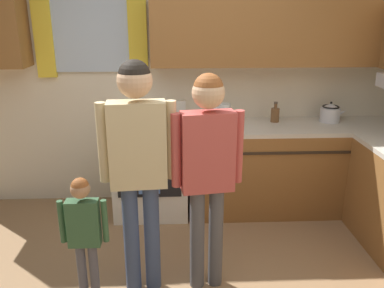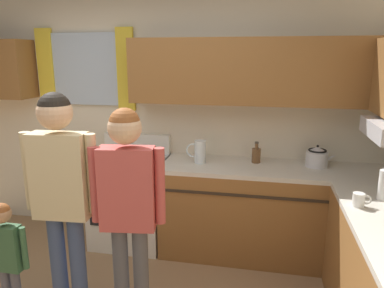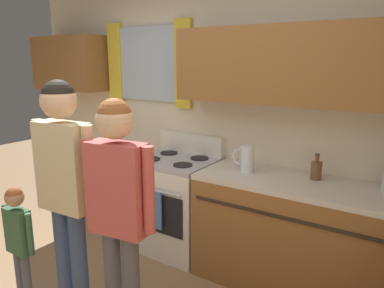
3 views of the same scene
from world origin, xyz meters
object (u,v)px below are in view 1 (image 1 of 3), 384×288
at_px(adult_holding_child, 138,154).
at_px(adult_in_plaid, 207,160).
at_px(stove_oven, 151,168).
at_px(water_pitcher, 224,115).
at_px(bottle_squat_brown, 275,114).
at_px(small_child, 84,227).
at_px(stovetop_kettle, 330,112).

distance_m(adult_holding_child, adult_in_plaid, 0.47).
xyz_separation_m(stove_oven, water_pitcher, (0.72, -0.00, 0.54)).
distance_m(bottle_squat_brown, water_pitcher, 0.55).
bearing_deg(water_pitcher, stove_oven, 179.81).
bearing_deg(water_pitcher, small_child, -128.56).
bearing_deg(bottle_squat_brown, adult_holding_child, -133.24).
xyz_separation_m(stove_oven, adult_in_plaid, (0.46, -1.21, 0.54)).
bearing_deg(stovetop_kettle, small_child, -146.03).
relative_size(adult_holding_child, small_child, 1.76).
relative_size(bottle_squat_brown, adult_holding_child, 0.12).
xyz_separation_m(stove_oven, adult_holding_child, (-0.00, -1.22, 0.60)).
bearing_deg(adult_in_plaid, stove_oven, 110.95).
bearing_deg(small_child, bottle_squat_brown, 42.46).
relative_size(stovetop_kettle, water_pitcher, 1.24).
bearing_deg(adult_holding_child, adult_in_plaid, 1.45).
xyz_separation_m(stovetop_kettle, small_child, (-2.18, -1.47, -0.40)).
xyz_separation_m(stove_oven, bottle_squat_brown, (1.26, 0.12, 0.51)).
bearing_deg(small_child, water_pitcher, 51.44).
bearing_deg(water_pitcher, stovetop_kettle, 5.30).
bearing_deg(adult_holding_child, water_pitcher, 59.29).
bearing_deg(adult_holding_child, stove_oven, 89.81).
bearing_deg(bottle_squat_brown, water_pitcher, -167.47).
xyz_separation_m(adult_in_plaid, small_child, (-0.83, -0.16, -0.41)).
bearing_deg(adult_in_plaid, bottle_squat_brown, 59.18).
xyz_separation_m(adult_holding_child, small_child, (-0.37, -0.15, -0.46)).
distance_m(stove_oven, water_pitcher, 0.90).
bearing_deg(water_pitcher, adult_holding_child, -120.71).
relative_size(stove_oven, stovetop_kettle, 4.02).
relative_size(stove_oven, adult_in_plaid, 0.69).
distance_m(adult_holding_child, small_child, 0.61).
bearing_deg(stovetop_kettle, bottle_squat_brown, 178.20).
height_order(stovetop_kettle, adult_holding_child, adult_holding_child).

